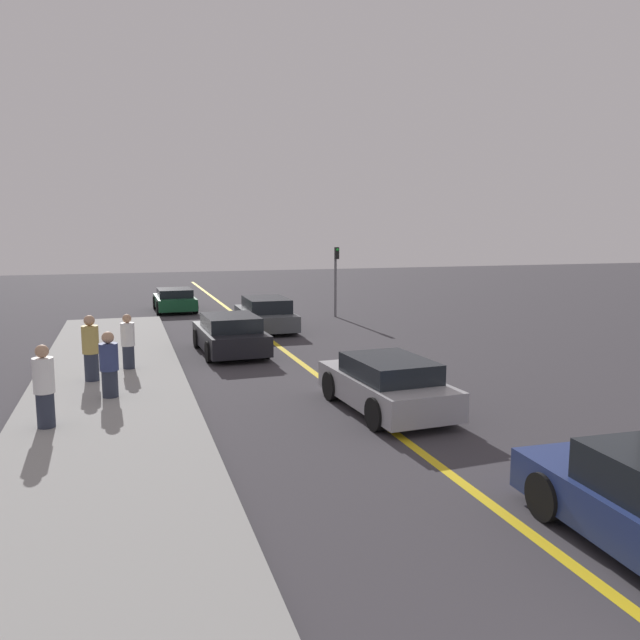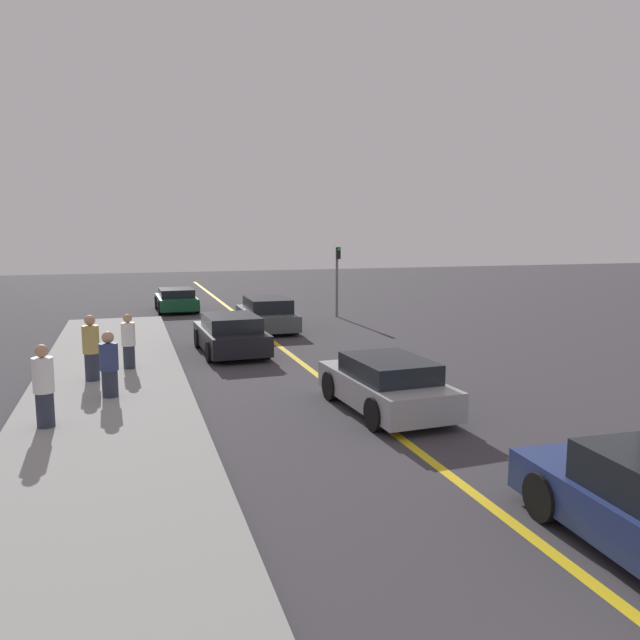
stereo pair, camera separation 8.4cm
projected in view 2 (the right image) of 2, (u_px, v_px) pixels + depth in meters
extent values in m
cube|color=gold|center=(290.00, 354.00, 20.77)|extent=(0.20, 60.00, 0.01)
cube|color=gray|center=(108.00, 398.00, 15.10)|extent=(3.95, 27.53, 0.15)
cylinder|color=black|center=(543.00, 497.00, 8.87)|extent=(0.25, 0.70, 0.70)
cube|color=#9E9EA3|center=(385.00, 389.00, 14.24)|extent=(2.00, 4.12, 0.63)
cube|color=black|center=(389.00, 368.00, 13.98)|extent=(1.68, 2.30, 0.44)
cylinder|color=black|center=(331.00, 386.00, 15.13)|extent=(0.26, 0.72, 0.70)
cylinder|color=black|center=(393.00, 380.00, 15.71)|extent=(0.26, 0.72, 0.70)
cylinder|color=black|center=(375.00, 414.00, 12.82)|extent=(0.26, 0.72, 0.70)
cylinder|color=black|center=(446.00, 406.00, 13.40)|extent=(0.26, 0.72, 0.70)
cube|color=black|center=(231.00, 338.00, 20.87)|extent=(2.03, 4.19, 0.65)
cube|color=black|center=(231.00, 322.00, 20.60)|extent=(1.74, 2.32, 0.47)
cylinder|color=black|center=(198.00, 338.00, 21.80)|extent=(0.24, 0.69, 0.68)
cylinder|color=black|center=(249.00, 335.00, 22.38)|extent=(0.24, 0.69, 0.68)
cylinder|color=black|center=(210.00, 352.00, 19.41)|extent=(0.24, 0.69, 0.68)
cylinder|color=black|center=(266.00, 348.00, 20.00)|extent=(0.24, 0.69, 0.68)
cube|color=#4C5156|center=(266.00, 318.00, 25.88)|extent=(1.96, 4.66, 0.62)
cube|color=black|center=(268.00, 304.00, 25.57)|extent=(1.69, 2.58, 0.55)
cylinder|color=black|center=(240.00, 318.00, 27.02)|extent=(0.23, 0.61, 0.61)
cylinder|color=black|center=(280.00, 316.00, 27.51)|extent=(0.23, 0.61, 0.61)
cylinder|color=black|center=(251.00, 328.00, 24.29)|extent=(0.23, 0.61, 0.61)
cylinder|color=black|center=(296.00, 326.00, 24.78)|extent=(0.23, 0.61, 0.61)
cube|color=#144728|center=(176.00, 302.00, 31.54)|extent=(1.91, 3.83, 0.57)
cube|color=black|center=(176.00, 293.00, 31.29)|extent=(1.66, 2.12, 0.40)
cylinder|color=black|center=(157.00, 302.00, 32.40)|extent=(0.23, 0.70, 0.69)
cylinder|color=black|center=(191.00, 301.00, 32.94)|extent=(0.23, 0.70, 0.69)
cylinder|color=black|center=(160.00, 308.00, 30.18)|extent=(0.23, 0.70, 0.69)
cylinder|color=black|center=(197.00, 306.00, 30.73)|extent=(0.23, 0.70, 0.69)
cylinder|color=#282D3D|center=(45.00, 410.00, 12.61)|extent=(0.35, 0.35, 0.72)
cylinder|color=silver|center=(43.00, 375.00, 12.50)|extent=(0.41, 0.41, 0.72)
sphere|color=tan|center=(41.00, 351.00, 12.43)|extent=(0.27, 0.27, 0.27)
cylinder|color=#282D3D|center=(110.00, 383.00, 14.89)|extent=(0.37, 0.37, 0.65)
cylinder|color=navy|center=(109.00, 357.00, 14.80)|extent=(0.44, 0.44, 0.65)
sphere|color=tan|center=(108.00, 337.00, 14.73)|extent=(0.28, 0.28, 0.28)
cylinder|color=#282D3D|center=(92.00, 367.00, 16.49)|extent=(0.37, 0.37, 0.73)
cylinder|color=tan|center=(91.00, 339.00, 16.39)|extent=(0.43, 0.43, 0.73)
sphere|color=tan|center=(90.00, 320.00, 16.31)|extent=(0.28, 0.28, 0.28)
cylinder|color=#282D3D|center=(129.00, 357.00, 17.94)|extent=(0.33, 0.33, 0.66)
cylinder|color=silver|center=(128.00, 334.00, 17.84)|extent=(0.39, 0.39, 0.66)
sphere|color=tan|center=(127.00, 318.00, 17.77)|extent=(0.25, 0.25, 0.25)
cylinder|color=slate|center=(337.00, 282.00, 29.35)|extent=(0.12, 0.12, 3.29)
cube|color=black|center=(338.00, 253.00, 28.99)|extent=(0.18, 0.18, 0.55)
sphere|color=green|center=(339.00, 250.00, 28.88)|extent=(0.14, 0.14, 0.14)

